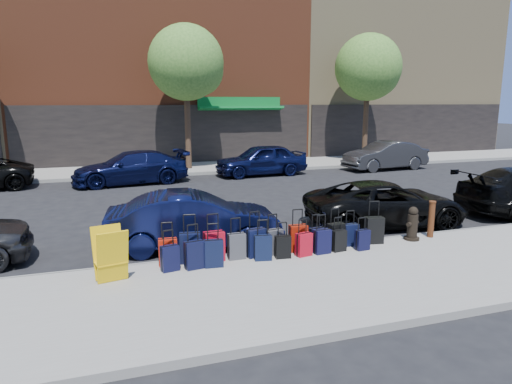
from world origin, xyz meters
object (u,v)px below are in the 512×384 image
object	(u,v)px
fire_hydrant	(412,225)
car_near_1	(194,220)
tree_center	(189,65)
car_far_3	(385,155)
bollard	(431,219)
display_rack	(110,255)
suitcase_front_5	(274,242)
car_near_2	(386,203)
car_far_2	(261,160)
car_far_1	(131,168)
tree_right	(370,69)

from	to	relation	value
fire_hydrant	car_near_1	bearing A→B (deg)	140.69
tree_center	car_far_3	world-z (taller)	tree_center
bollard	display_rack	size ratio (longest dim) A/B	0.91
suitcase_front_5	fire_hydrant	world-z (taller)	suitcase_front_5
suitcase_front_5	car_near_2	xyz separation A→B (m)	(4.19, 1.82, 0.21)
car_near_1	car_far_2	world-z (taller)	car_far_2
fire_hydrant	car_far_3	world-z (taller)	car_far_3
car_near_1	car_near_2	distance (m)	5.75
car_near_2	car_far_3	distance (m)	11.66
display_rack	tree_center	bearing A→B (deg)	61.09
car_near_2	car_far_1	size ratio (longest dim) A/B	0.95
suitcase_front_5	car_far_2	distance (m)	12.37
tree_right	suitcase_front_5	bearing A→B (deg)	-128.08
fire_hydrant	bollard	world-z (taller)	bollard
tree_right	bollard	distance (m)	16.59
car_near_1	car_far_2	xyz separation A→B (m)	(5.26, 10.30, 0.07)
tree_center	display_rack	xyz separation A→B (m)	(-4.27, -14.77, -4.75)
tree_right	car_far_3	world-z (taller)	tree_right
car_far_1	display_rack	bearing A→B (deg)	-11.62
bollard	car_far_3	distance (m)	13.16
fire_hydrant	car_far_1	xyz separation A→B (m)	(-6.25, 11.36, 0.18)
car_far_3	suitcase_front_5	bearing A→B (deg)	-47.51
tree_right	suitcase_front_5	distance (m)	18.84
suitcase_front_5	car_far_1	distance (m)	11.60
tree_right	car_near_2	bearing A→B (deg)	-119.34
car_near_2	bollard	bearing A→B (deg)	-169.48
bollard	fire_hydrant	bearing A→B (deg)	-175.65
suitcase_front_5	bollard	distance (m)	4.32
tree_right	fire_hydrant	xyz separation A→B (m)	(-7.50, -14.35, -4.87)
fire_hydrant	car_far_3	size ratio (longest dim) A/B	0.19
car_far_2	suitcase_front_5	bearing A→B (deg)	-21.31
suitcase_front_5	car_far_3	bearing A→B (deg)	36.77
suitcase_front_5	bollard	size ratio (longest dim) A/B	0.99
bollard	car_far_1	world-z (taller)	car_far_1
fire_hydrant	car_near_2	bearing A→B (deg)	52.67
car_far_1	car_far_2	size ratio (longest dim) A/B	1.11
tree_center	fire_hydrant	bearing A→B (deg)	-78.18
car_far_1	car_far_2	world-z (taller)	car_far_2
tree_right	fire_hydrant	distance (m)	16.91
tree_center	fire_hydrant	size ratio (longest dim) A/B	8.50
tree_center	car_far_2	distance (m)	6.07
display_rack	car_near_2	size ratio (longest dim) A/B	0.22
car_near_2	car_far_3	world-z (taller)	car_far_3
car_far_2	car_near_2	bearing A→B (deg)	-1.09
suitcase_front_5	car_near_1	xyz separation A→B (m)	(-1.55, 1.49, 0.26)
car_near_2	car_far_2	size ratio (longest dim) A/B	1.05
car_far_1	car_near_1	bearing A→B (deg)	-0.87
bollard	car_near_2	size ratio (longest dim) A/B	0.20
fire_hydrant	suitcase_front_5	bearing A→B (deg)	156.28
tree_center	bollard	bearing A→B (deg)	-75.86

